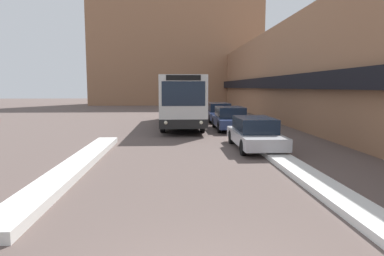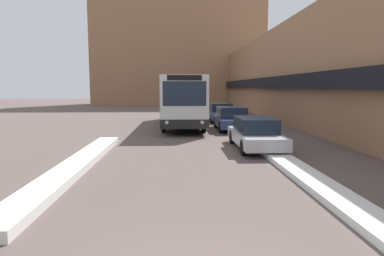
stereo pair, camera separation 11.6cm
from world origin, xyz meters
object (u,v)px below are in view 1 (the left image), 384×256
Objects in this scene: parked_car_front at (255,133)px; parked_car_back at (219,112)px; city_bus at (181,100)px; parked_car_middle at (230,118)px.

parked_car_front is 1.06× the size of parked_car_back.
parked_car_back is (3.04, 2.82, -1.11)m from city_bus.
parked_car_back is at bearing 42.79° from city_bus.
parked_car_middle is at bearing 90.00° from parked_car_front.
parked_car_middle reaches higher than parked_car_front.
city_bus is 4.16m from parked_car_middle.
parked_car_front is at bearing -90.00° from parked_car_middle.
city_bus is at bearing 108.05° from parked_car_front.
city_bus is 9.88m from parked_car_front.
parked_car_front is at bearing -71.95° from city_bus.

